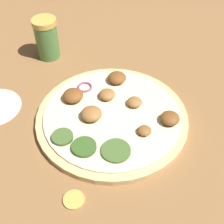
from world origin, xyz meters
TOP-DOWN VIEW (x-y plane):
  - ground_plane at (0.00, 0.00)m, footprint 3.00×3.00m
  - pizza at (0.00, 0.00)m, footprint 0.29×0.29m
  - spice_jar at (0.23, 0.10)m, footprint 0.05×0.05m
  - loose_cap at (-0.15, 0.09)m, footprint 0.03×0.03m

SIDE VIEW (x-z plane):
  - ground_plane at x=0.00m, z-range 0.00..0.00m
  - loose_cap at x=-0.15m, z-range 0.00..0.01m
  - pizza at x=0.00m, z-range -0.01..0.03m
  - spice_jar at x=0.23m, z-range 0.00..0.10m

